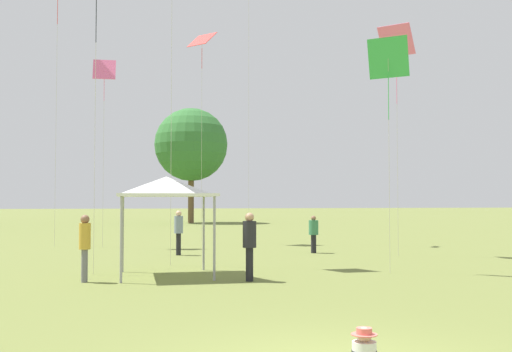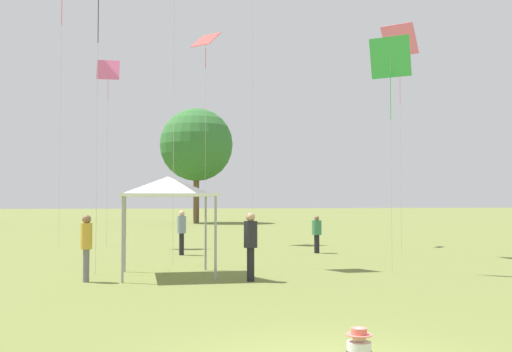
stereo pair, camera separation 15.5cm
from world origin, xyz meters
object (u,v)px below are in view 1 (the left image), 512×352
Objects in this scene: person_standing_2 at (314,231)px; kite_6 at (396,44)px; kite_4 at (388,61)px; distant_tree_2 at (191,145)px; person_standing_5 at (85,241)px; person_standing_4 at (249,240)px; person_standing_6 at (179,228)px; canopy_tent at (166,187)px; kite_5 at (104,74)px; kite_3 at (202,44)px.

kite_6 is (2.95, -1.77, 7.54)m from person_standing_2.
distant_tree_2 is (-2.47, 40.79, 1.08)m from kite_4.
person_standing_5 is at bearing 85.62° from kite_4.
person_standing_6 is (-1.38, 8.08, -0.04)m from person_standing_4.
kite_4 is (6.70, -0.53, 3.89)m from canopy_tent.
person_standing_2 is at bearing 88.40° from person_standing_6.
kite_5 is at bearing -102.96° from distant_tree_2.
person_standing_4 is 0.26× the size of kite_4.
person_standing_4 is 4.42m from person_standing_5.
person_standing_4 reaches higher than person_standing_2.
kite_5 is 29.63m from distant_tree_2.
kite_6 reaches higher than canopy_tent.
person_standing_2 is 0.14× the size of kite_3.
person_standing_4 is 7.08m from kite_4.
kite_4 is at bearing -7.44° from person_standing_4.
kite_4 is (0.32, -6.95, 5.56)m from person_standing_2.
kite_6 is 0.82× the size of distant_tree_2.
kite_6 is (6.96, -8.22, -1.80)m from kite_3.
kite_3 is at bearing 63.36° from kite_5.
person_standing_4 is 11.98m from kite_6.
distant_tree_2 reaches higher than kite_3.
canopy_tent reaches higher than person_standing_2.
kite_3 is 14.57m from kite_4.
distant_tree_2 is at bearing 66.91° from person_standing_4.
kite_6 is at bearing -33.87° from kite_4.
person_standing_4 is 1.03× the size of person_standing_5.
kite_4 reaches higher than person_standing_6.
canopy_tent is at bearing 78.61° from kite_4.
person_standing_5 is 8.02m from person_standing_6.
kite_3 reaches higher than kite_5.
canopy_tent is 0.27× the size of kite_3.
kite_4 reaches higher than person_standing_2.
kite_4 is at bearing -13.18° from person_standing_5.
kite_4 is 0.78× the size of kite_6.
distant_tree_2 reaches higher than canopy_tent.
person_standing_6 is 9.21m from kite_5.
kite_3 reaches higher than person_standing_6.
person_standing_6 is at bearing -10.25° from kite_5.
person_standing_6 is (-5.58, 0.10, 0.16)m from person_standing_2.
kite_4 is at bearing 18.93° from kite_3.
distant_tree_2 is at bearing 65.44° from person_standing_5.
person_standing_4 is at bearing -92.80° from distant_tree_2.
person_standing_6 is at bearing 52.37° from person_standing_5.
person_standing_2 is 9.02m from person_standing_4.
person_standing_4 is 15.46m from kite_5.
kite_4 is at bearing 39.39° from person_standing_6.
kite_3 is at bearing 68.95° from person_standing_4.
person_standing_4 is 17.07m from kite_3.
person_standing_2 is 11.29m from person_standing_5.
distant_tree_2 is (4.23, 40.26, 4.97)m from canopy_tent.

